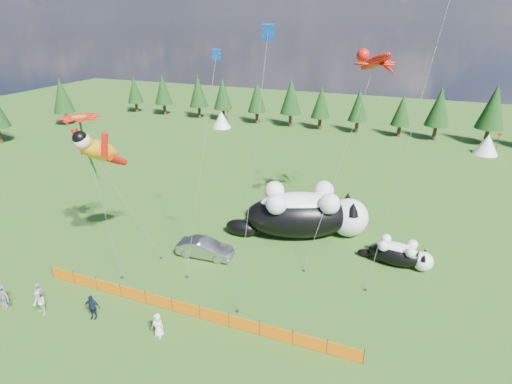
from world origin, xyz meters
TOP-DOWN VIEW (x-y plane):
  - ground at (0.00, 0.00)m, footprint 160.00×160.00m
  - safety_fence at (0.00, -3.00)m, footprint 22.06×0.06m
  - tree_line at (0.00, 45.00)m, footprint 90.00×4.00m
  - festival_tents at (11.00, 40.00)m, footprint 50.00×3.20m
  - cat_large at (4.40, 9.62)m, footprint 11.77×7.42m
  - cat_small at (12.27, 7.77)m, footprint 5.55×2.28m
  - car at (-2.00, 3.46)m, footprint 4.53×1.88m
  - spectator_a at (-9.33, -5.61)m, footprint 0.73×0.63m
  - spectator_b at (-8.62, -6.23)m, footprint 0.96×0.76m
  - spectator_c at (-5.28, -5.33)m, footprint 1.11×0.77m
  - spectator_d at (-11.35, -6.70)m, footprint 1.28×0.72m
  - spectator_e at (-0.58, -5.19)m, footprint 0.81×0.53m
  - superhero_kite at (-8.24, 0.61)m, footprint 5.41×4.74m
  - gecko_kite at (8.45, 12.44)m, footprint 5.88×11.59m
  - flower_kite at (-9.29, 0.39)m, footprint 4.46×3.15m
  - diamond_kite_a at (-0.87, 4.16)m, footprint 1.72×4.33m
  - diamond_kite_c at (4.29, -0.31)m, footprint 2.08×1.70m

SIDE VIEW (x-z plane):
  - ground at x=0.00m, z-range 0.00..0.00m
  - safety_fence at x=0.00m, z-range -0.05..1.05m
  - car at x=-2.00m, z-range 0.00..1.46m
  - spectator_e at x=-0.58m, z-range 0.00..1.63m
  - spectator_a at x=-9.33m, z-range 0.00..1.70m
  - spectator_c at x=-5.28m, z-range 0.00..1.72m
  - spectator_b at x=-8.62m, z-range 0.00..1.73m
  - cat_small at x=12.27m, z-range -0.05..1.95m
  - spectator_d at x=-11.35m, z-range 0.00..1.93m
  - festival_tents at x=11.00m, z-range 0.00..2.80m
  - cat_large at x=4.40m, z-range -0.11..4.33m
  - tree_line at x=0.00m, z-range 0.00..8.00m
  - superhero_kite at x=-8.24m, z-range 3.31..14.53m
  - flower_kite at x=-9.29m, z-range 5.23..16.76m
  - gecko_kite at x=8.45m, z-range 6.00..22.52m
  - diamond_kite_a at x=-0.87m, z-range 6.41..22.42m
  - diamond_kite_c at x=4.29m, z-range 7.30..24.82m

